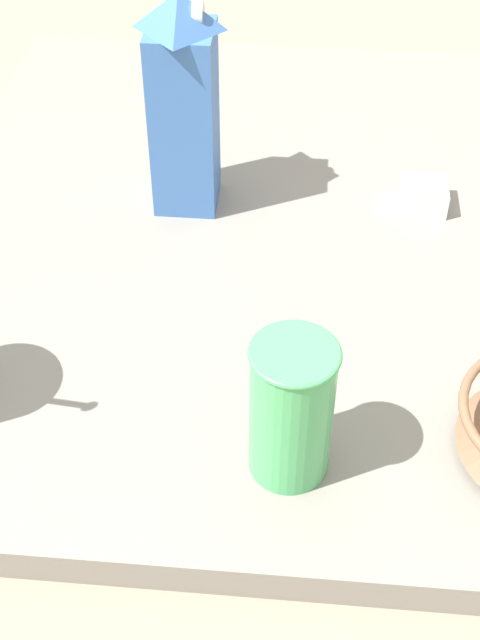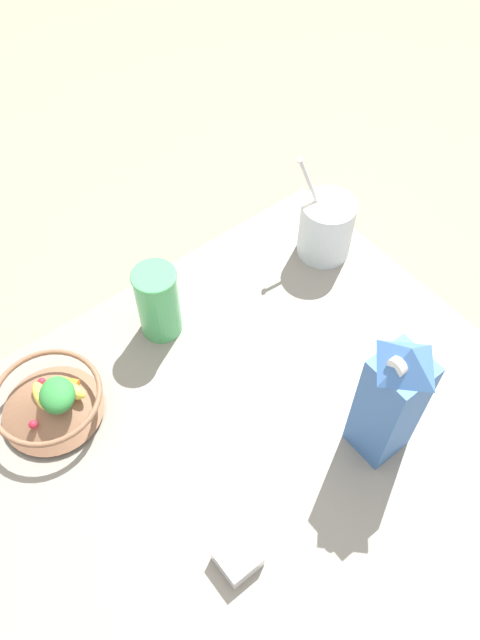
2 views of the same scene
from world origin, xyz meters
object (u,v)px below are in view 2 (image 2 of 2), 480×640
(yogurt_tub, at_px, (326,225))
(drinking_cup, at_px, (158,301))
(milk_carton, at_px, (391,399))
(fruit_bowl, at_px, (50,401))
(spice_jar, at_px, (238,559))

(yogurt_tub, height_order, drinking_cup, yogurt_tub)
(milk_carton, xyz_separation_m, drinking_cup, (-0.43, -0.16, -0.06))
(fruit_bowl, bearing_deg, yogurt_tub, 89.31)
(yogurt_tub, xyz_separation_m, drinking_cup, (-0.04, -0.38, 0.01))
(drinking_cup, bearing_deg, spice_jar, -19.71)
(milk_carton, distance_m, spice_jar, 0.34)
(milk_carton, distance_m, drinking_cup, 0.46)
(fruit_bowl, relative_size, yogurt_tub, 0.83)
(fruit_bowl, bearing_deg, spice_jar, 13.40)
(fruit_bowl, distance_m, drinking_cup, 0.26)
(fruit_bowl, height_order, milk_carton, milk_carton)
(fruit_bowl, bearing_deg, milk_carton, 46.39)
(fruit_bowl, relative_size, milk_carton, 0.66)
(drinking_cup, xyz_separation_m, spice_jar, (0.44, -0.16, -0.07))
(drinking_cup, distance_m, spice_jar, 0.47)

